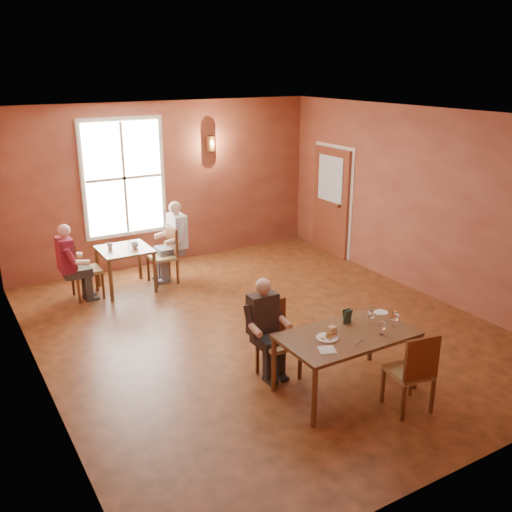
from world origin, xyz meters
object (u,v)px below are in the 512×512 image
diner_white (163,245)px  chair_diner_maroon (86,269)px  chair_diner_main (279,342)px  diner_main (280,333)px  chair_empty (409,370)px  main_table (346,362)px  chair_diner_white (162,256)px  diner_maroon (84,261)px  second_table (126,269)px

diner_white → chair_diner_maroon: bearing=90.0°
chair_diner_main → diner_white: bearing=-90.1°
diner_main → chair_empty: size_ratio=1.25×
main_table → chair_diner_white: (-0.52, 4.33, 0.13)m
chair_empty → chair_diner_white: (-0.88, 4.97, 0.02)m
diner_main → chair_empty: 1.53m
diner_main → diner_maroon: bearing=-70.0°
chair_diner_white → chair_diner_maroon: 1.30m
diner_main → diner_maroon: diner_maroon is taller
main_table → chair_empty: chair_empty is taller
main_table → diner_main: size_ratio=1.31×
second_table → diner_white: size_ratio=0.61×
diner_maroon → diner_main: bearing=20.0°
main_table → chair_diner_white: chair_diner_white is taller
chair_diner_white → chair_diner_maroon: (-1.30, 0.00, -0.00)m
chair_diner_maroon → diner_maroon: bearing=-90.0°
diner_main → diner_maroon: (-1.35, 3.71, 0.04)m
diner_maroon → chair_diner_white: bearing=90.0°
main_table → second_table: 4.48m
chair_diner_main → diner_maroon: 3.92m
chair_empty → diner_maroon: bearing=122.6°
chair_diner_maroon → diner_maroon: (-0.03, 0.00, 0.14)m
diner_white → chair_diner_white: bearing=90.0°
diner_main → second_table: size_ratio=1.43×
chair_diner_main → chair_diner_white: 3.68m
main_table → diner_main: bearing=128.9°
chair_diner_white → diner_white: diner_white is taller
chair_empty → chair_diner_maroon: bearing=122.3°
diner_white → diner_main: bearing=179.9°
chair_diner_main → diner_main: bearing=90.0°
chair_diner_main → diner_maroon: size_ratio=0.75×
diner_main → chair_diner_maroon: diner_main is taller
second_table → diner_maroon: size_ratio=0.66×
diner_main → chair_diner_maroon: (-1.32, 3.71, -0.10)m
diner_main → chair_diner_white: diner_main is taller
chair_empty → chair_diner_maroon: chair_diner_maroon is taller
chair_empty → diner_white: (-0.85, 4.97, 0.20)m
chair_empty → diner_main: bearing=132.8°
second_table → chair_diner_maroon: size_ratio=0.85×
diner_main → chair_diner_main: bearing=-90.0°
second_table → diner_maroon: 0.73m
chair_diner_main → chair_diner_maroon: size_ratio=0.96×
main_table → diner_maroon: (-1.85, 4.33, 0.26)m
main_table → diner_maroon: diner_maroon is taller
diner_main → diner_maroon: size_ratio=0.94×
chair_diner_white → diner_white: size_ratio=0.73×
chair_diner_main → second_table: 3.74m
chair_empty → diner_white: size_ratio=0.70×
chair_diner_main → chair_diner_white: size_ratio=0.96×
main_table → chair_diner_main: bearing=127.6°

